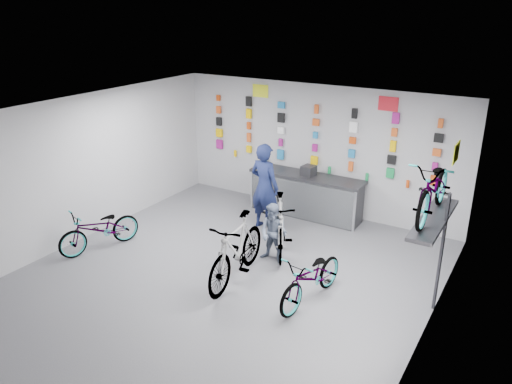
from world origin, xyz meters
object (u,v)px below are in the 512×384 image
Objects in this scene: bike_left at (100,229)px; bike_center at (237,250)px; clerk at (265,187)px; customer at (274,233)px; counter at (306,196)px; bike_service at (280,225)px; bike_right at (312,278)px.

bike_center reaches higher than bike_left.
clerk is 1.60m from customer.
bike_service reaches higher than counter.
bike_left is 0.99× the size of bike_right.
bike_left is at bearing -179.16° from bike_service.
clerk reaches higher than bike_center.
bike_center is 1.71× the size of customer.
counter is at bearing -106.81° from clerk.
bike_service is 1.59× the size of customer.
counter reaches higher than bike_left.
customer reaches higher than counter.
bike_service is (0.34, -1.87, 0.08)m from counter.
customer is (0.93, -1.24, -0.37)m from clerk.
customer is (0.11, -0.45, 0.03)m from bike_service.
bike_center is 1.08× the size of bike_service.
clerk reaches higher than bike_right.
counter is 2.37m from customer.
clerk is (-0.48, -1.09, 0.48)m from counter.
bike_right is 1.45× the size of customer.
bike_service reaches higher than bike_left.
bike_center is 1.05× the size of clerk.
bike_left is 3.53m from clerk.
bike_left is 0.88× the size of clerk.
counter is 1.91m from bike_service.
bike_center is at bearing -85.97° from counter.
bike_right is at bearing -3.31° from bike_center.
bike_left is 0.90× the size of bike_service.
bike_service is (3.12, 1.84, 0.12)m from bike_left.
bike_right is 0.91× the size of bike_service.
customer reaches higher than bike_left.
counter is 3.62m from bike_right.
bike_center is (0.23, -3.28, 0.12)m from counter.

